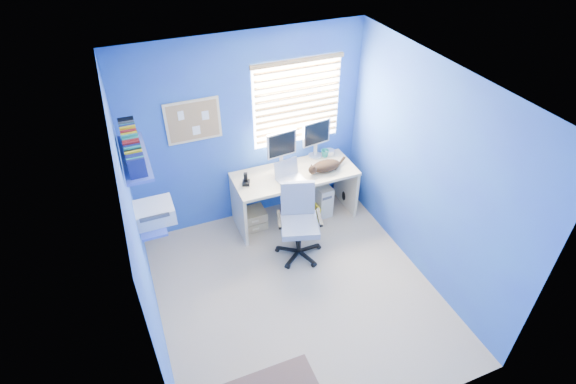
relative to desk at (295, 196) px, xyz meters
name	(u,v)px	position (x,y,z in m)	size (l,w,h in m)	color
floor	(297,293)	(-0.49, -1.26, -0.37)	(3.00, 3.20, 0.00)	tan
ceiling	(301,87)	(-0.49, -1.26, 2.13)	(3.00, 3.20, 0.00)	white
wall_back	(248,133)	(-0.49, 0.34, 0.88)	(3.00, 0.01, 2.50)	blue
wall_front	(388,339)	(-0.49, -2.86, 0.88)	(3.00, 0.01, 2.50)	blue
wall_left	(141,249)	(-1.99, -1.26, 0.88)	(0.01, 3.20, 2.50)	blue
wall_right	(427,175)	(1.01, -1.26, 0.88)	(0.01, 3.20, 2.50)	blue
desk	(295,196)	(0.00, 0.00, 0.00)	(1.59, 0.65, 0.74)	beige
laptop	(291,173)	(-0.11, -0.13, 0.48)	(0.33, 0.26, 0.22)	silver
monitor_left	(281,150)	(-0.12, 0.17, 0.64)	(0.40, 0.12, 0.54)	silver
monitor_right	(316,139)	(0.41, 0.26, 0.64)	(0.40, 0.12, 0.54)	silver
phone	(246,178)	(-0.65, 0.00, 0.45)	(0.09, 0.11, 0.17)	black
mug	(325,153)	(0.53, 0.21, 0.42)	(0.10, 0.09, 0.10)	#1E8B74
cd_spindle	(330,152)	(0.61, 0.23, 0.41)	(0.13, 0.13, 0.07)	silver
cat	(326,166)	(0.39, -0.10, 0.44)	(0.39, 0.21, 0.14)	black
tower_pc	(320,197)	(0.39, 0.03, -0.14)	(0.19, 0.44, 0.45)	beige
drawer_boxes	(252,219)	(-0.59, 0.03, -0.23)	(0.35, 0.28, 0.27)	tan
yellow_book	(316,213)	(0.25, -0.17, -0.25)	(0.03, 0.17, 0.24)	yellow
backpack	(350,194)	(0.86, 0.00, -0.22)	(0.25, 0.19, 0.30)	black
office_chair	(299,231)	(-0.21, -0.64, -0.02)	(0.68, 0.68, 0.94)	black
window_blinds	(298,103)	(0.16, 0.31, 1.18)	(1.15, 0.05, 1.10)	white
corkboard	(193,121)	(-1.14, 0.33, 1.18)	(0.64, 0.02, 0.52)	beige
wall_shelves	(142,181)	(-1.84, -0.51, 1.06)	(0.42, 0.90, 1.05)	#455CCF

